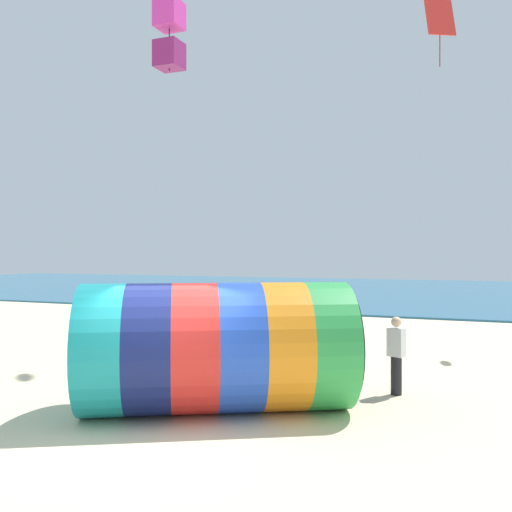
# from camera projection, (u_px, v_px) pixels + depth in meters

# --- Properties ---
(ground_plane) EXTENTS (120.00, 120.00, 0.00)m
(ground_plane) POSITION_uv_depth(u_px,v_px,m) (162.00, 433.00, 9.83)
(ground_plane) COLOR beige
(sea) EXTENTS (120.00, 40.00, 0.10)m
(sea) POSITION_uv_depth(u_px,v_px,m) (424.00, 291.00, 46.20)
(sea) COLOR #236084
(sea) RESTS_ON ground
(giant_inflatable_tube) EXTENTS (5.76, 4.78, 2.53)m
(giant_inflatable_tube) POSITION_uv_depth(u_px,v_px,m) (218.00, 347.00, 11.18)
(giant_inflatable_tube) COLOR teal
(giant_inflatable_tube) RESTS_ON ground
(kite_handler) EXTENTS (0.41, 0.33, 1.72)m
(kite_handler) POSITION_uv_depth(u_px,v_px,m) (396.00, 355.00, 12.51)
(kite_handler) COLOR black
(kite_handler) RESTS_ON ground
(kite_red_diamond) EXTENTS (0.91, 0.74, 2.04)m
(kite_red_diamond) POSITION_uv_depth(u_px,v_px,m) (440.00, 18.00, 16.64)
(kite_red_diamond) COLOR red
(kite_magenta_box) EXTENTS (0.56, 0.56, 1.57)m
(kite_magenta_box) POSITION_uv_depth(u_px,v_px,m) (169.00, 35.00, 12.56)
(kite_magenta_box) COLOR #D1339E
(bystander_mid_beach) EXTENTS (0.42, 0.34, 1.69)m
(bystander_mid_beach) POSITION_uv_depth(u_px,v_px,m) (336.00, 313.00, 21.39)
(bystander_mid_beach) COLOR #726651
(bystander_mid_beach) RESTS_ON ground
(bystander_far_left) EXTENTS (0.42, 0.38, 1.79)m
(bystander_far_left) POSITION_uv_depth(u_px,v_px,m) (128.00, 307.00, 23.21)
(bystander_far_left) COLOR #383D56
(bystander_far_left) RESTS_ON ground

